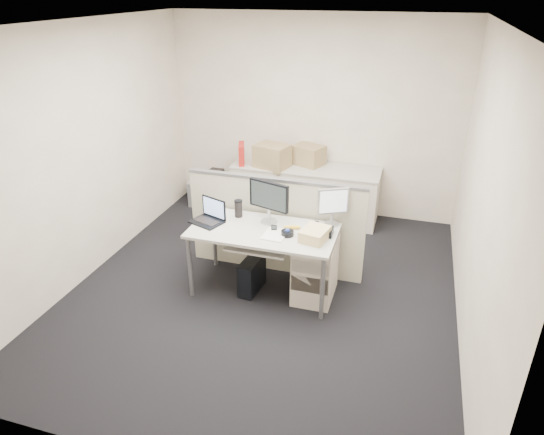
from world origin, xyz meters
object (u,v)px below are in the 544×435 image
(desk, at_px, (263,235))
(laptop, at_px, (206,212))
(monitor_main, at_px, (269,202))
(desk_phone, at_px, (322,231))

(desk, xyz_separation_m, laptop, (-0.62, -0.02, 0.19))
(desk, relative_size, monitor_main, 3.26)
(desk, distance_m, desk_phone, 0.61)
(desk, distance_m, laptop, 0.65)
(desk, height_order, monitor_main, monitor_main)
(desk, xyz_separation_m, monitor_main, (0.01, 0.18, 0.30))
(monitor_main, distance_m, laptop, 0.67)
(monitor_main, relative_size, desk_phone, 2.23)
(desk, bearing_deg, monitor_main, 88.11)
(desk, relative_size, desk_phone, 7.26)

